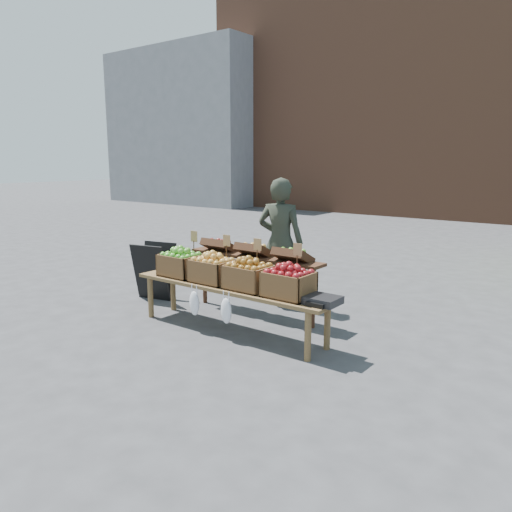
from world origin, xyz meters
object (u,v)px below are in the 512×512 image
Objects in this scene: crate_russet_pears at (213,271)px; crate_green_apples at (289,285)px; display_bench at (231,309)px; back_table at (254,276)px; chalkboard_sign at (154,271)px; crate_red_apples at (249,277)px; vendor at (280,242)px; weighing_scale at (323,300)px; crate_golden_apples at (181,265)px.

crate_russet_pears is 1.00× the size of crate_green_apples.
back_table is at bearing 105.13° from display_bench.
chalkboard_sign is 2.16m from crate_red_apples.
vendor reaches higher than crate_green_apples.
chalkboard_sign is at bearing 171.05° from crate_green_apples.
crate_red_apples reaches higher than weighing_scale.
weighing_scale is at bearing 0.00° from crate_green_apples.
crate_golden_apples and crate_red_apples have the same top height.
crate_green_apples reaches higher than display_bench.
vendor is at bearing 98.58° from display_bench.
crate_red_apples is (0.47, -0.72, 0.19)m from back_table.
display_bench is 0.51m from crate_russet_pears.
display_bench is 0.93m from crate_golden_apples.
crate_golden_apples is (1.00, -0.42, 0.29)m from chalkboard_sign.
crate_golden_apples is 1.00× the size of crate_red_apples.
back_table is at bearing 123.12° from crate_red_apples.
crate_green_apples is (2.65, -0.42, 0.29)m from chalkboard_sign.
chalkboard_sign is at bearing 164.93° from crate_russet_pears.
back_table is at bearing 144.77° from crate_green_apples.
chalkboard_sign is 1.69× the size of crate_golden_apples.
crate_golden_apples reaches higher than display_bench.
crate_red_apples is 1.47× the size of weighing_scale.
crate_red_apples and crate_green_apples have the same top height.
crate_green_apples is at bearing -35.23° from back_table.
crate_red_apples is at bearing 0.00° from crate_golden_apples.
back_table is at bearing 153.51° from weighing_scale.
crate_golden_apples is at bearing -131.20° from back_table.
weighing_scale is (3.08, -0.42, 0.19)m from chalkboard_sign.
chalkboard_sign is (-1.62, -0.91, -0.47)m from vendor.
vendor reaches higher than crate_red_apples.
crate_red_apples is (0.48, -1.33, -0.19)m from vendor.
crate_green_apples is (1.65, 0.00, 0.00)m from crate_golden_apples.
chalkboard_sign is at bearing 157.34° from crate_golden_apples.
display_bench is 5.40× the size of crate_red_apples.
back_table is at bearing 75.24° from vendor.
crate_red_apples is at bearing -56.88° from back_table.
vendor is 2.12× the size of chalkboard_sign.
crate_golden_apples is 1.10m from crate_red_apples.
vendor is 3.59× the size of crate_russet_pears.
crate_russet_pears reaches higher than chalkboard_sign.
crate_green_apples is at bearing 0.00° from display_bench.
chalkboard_sign reaches higher than weighing_scale.
crate_green_apples is at bearing 180.00° from weighing_scale.
crate_golden_apples is 1.47× the size of weighing_scale.
display_bench is at bearing 83.31° from vendor.
back_table reaches higher than weighing_scale.
crate_golden_apples and crate_russet_pears have the same top height.
vendor reaches higher than chalkboard_sign.
weighing_scale reaches higher than display_bench.
back_table is 4.20× the size of crate_green_apples.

